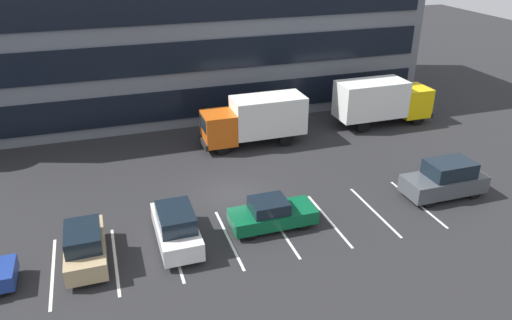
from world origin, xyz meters
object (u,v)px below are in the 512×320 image
Objects in this scene: box_truck_yellow at (382,100)px; suv_charcoal at (445,179)px; sedan_forest at (272,214)px; suv_tan at (85,246)px; box_truck_orange at (256,119)px; suv_white at (176,227)px.

suv_charcoal is at bearing -102.36° from box_truck_yellow.
suv_tan reaches higher than sedan_forest.
box_truck_orange is 12.99m from suv_white.
box_truck_orange is 1.66× the size of suv_white.
suv_tan is at bearing -179.80° from suv_charcoal.
box_truck_orange reaches higher than sedan_forest.
box_truck_orange is 15.98m from suv_tan.
suv_tan is at bearing -178.20° from suv_white.
suv_white is (4.30, 0.14, 0.05)m from suv_tan.
sedan_forest is (-13.16, -11.11, -1.27)m from box_truck_yellow.
box_truck_orange is 1.67× the size of sedan_forest.
box_truck_yellow is at bearing 77.64° from suv_charcoal.
box_truck_yellow is at bearing 40.17° from sedan_forest.
sedan_forest is 9.32m from suv_tan.
sedan_forest is 0.93× the size of suv_charcoal.
sedan_forest is 5.02m from suv_white.
suv_tan is (-22.47, -11.24, -1.09)m from box_truck_yellow.
box_truck_yellow is 1.72× the size of suv_white.
suv_charcoal reaches higher than suv_white.
box_truck_orange is 13.37m from suv_charcoal.
sedan_forest is (-2.57, -10.50, -1.19)m from box_truck_orange.
box_truck_orange reaches higher than suv_tan.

